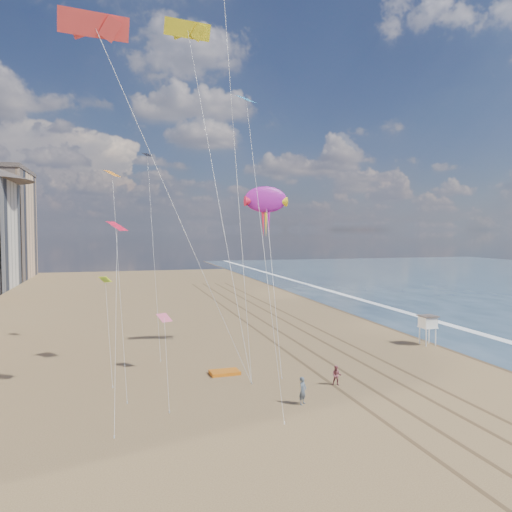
{
  "coord_description": "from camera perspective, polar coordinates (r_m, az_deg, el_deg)",
  "views": [
    {
      "loc": [
        -17.16,
        -19.96,
        12.0
      ],
      "look_at": [
        -4.34,
        26.0,
        9.5
      ],
      "focal_mm": 35.0,
      "sensor_mm": 36.0,
      "label": 1
    }
  ],
  "objects": [
    {
      "name": "small_kites",
      "position": [
        43.37,
        -11.31,
        6.4
      ],
      "size": [
        13.09,
        15.84,
        18.73
      ],
      "color": "red",
      "rests_on": "ground"
    },
    {
      "name": "show_kite",
      "position": [
        50.79,
        1.14,
        6.42
      ],
      "size": [
        4.47,
        6.01,
        18.35
      ],
      "color": "#951790",
      "rests_on": "ground"
    },
    {
      "name": "kite_flyer_a",
      "position": [
        35.66,
        5.37,
        -15.07
      ],
      "size": [
        0.82,
        0.8,
        1.9
      ],
      "primitive_type": "imported",
      "rotation": [
        0.0,
        0.0,
        0.72
      ],
      "color": "#535F6B",
      "rests_on": "ground"
    },
    {
      "name": "lifeguard_stand",
      "position": [
        55.41,
        19.05,
        -7.17
      ],
      "size": [
        1.71,
        1.71,
        3.08
      ],
      "color": "silver",
      "rests_on": "ground"
    },
    {
      "name": "ground",
      "position": [
        28.93,
        24.56,
        -21.78
      ],
      "size": [
        260.0,
        260.0,
        0.0
      ],
      "primitive_type": "plane",
      "color": "brown",
      "rests_on": "ground"
    },
    {
      "name": "tracks",
      "position": [
        55.03,
        5.88,
        -9.6
      ],
      "size": [
        7.68,
        120.0,
        0.01
      ],
      "color": "brown",
      "rests_on": "ground"
    },
    {
      "name": "wet_sand",
      "position": [
        71.04,
        15.38,
        -6.83
      ],
      "size": [
        260.0,
        260.0,
        0.0
      ],
      "primitive_type": "plane",
      "color": "#42301E",
      "rests_on": "ground"
    },
    {
      "name": "kite_flyer_b",
      "position": [
        40.07,
        9.2,
        -13.32
      ],
      "size": [
        0.93,
        0.86,
        1.54
      ],
      "primitive_type": "imported",
      "rotation": [
        0.0,
        0.0,
        -0.48
      ],
      "color": "#964C54",
      "rests_on": "ground"
    },
    {
      "name": "grounded_kite",
      "position": [
        42.71,
        -3.61,
        -13.13
      ],
      "size": [
        2.5,
        1.66,
        0.28
      ],
      "primitive_type": "cube",
      "rotation": [
        0.0,
        0.0,
        0.05
      ],
      "color": "orange",
      "rests_on": "ground"
    },
    {
      "name": "foam",
      "position": [
        73.27,
        18.22,
        -6.58
      ],
      "size": [
        260.0,
        260.0,
        0.0
      ],
      "primitive_type": "plane",
      "color": "white",
      "rests_on": "ground"
    }
  ]
}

